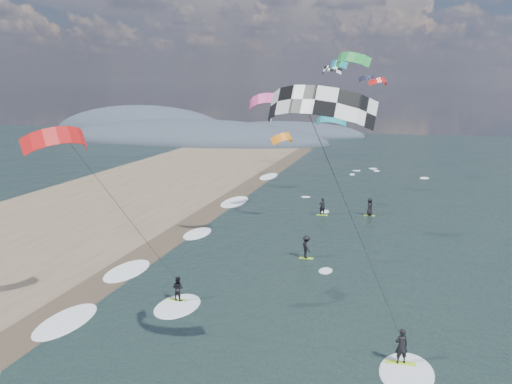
# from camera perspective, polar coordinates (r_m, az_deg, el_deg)

# --- Properties ---
(wet_sand_strip) EXTENTS (3.00, 240.00, 0.00)m
(wet_sand_strip) POSITION_cam_1_polar(r_m,az_deg,el_deg) (39.32, -16.71, -9.80)
(wet_sand_strip) COLOR #382D23
(wet_sand_strip) RESTS_ON ground
(coastal_hills) EXTENTS (80.00, 41.00, 15.00)m
(coastal_hills) POSITION_cam_1_polar(r_m,az_deg,el_deg) (139.94, -7.31, 5.43)
(coastal_hills) COLOR #3D4756
(coastal_hills) RESTS_ON ground
(kitesurfer_near_a) EXTENTS (7.97, 8.90, 14.13)m
(kitesurfer_near_a) POSITION_cam_1_polar(r_m,az_deg,el_deg) (22.30, 7.08, 3.07)
(kitesurfer_near_a) COLOR #A7E428
(kitesurfer_near_a) RESTS_ON ground
(kitesurfer_near_b) EXTENTS (6.66, 9.16, 12.16)m
(kitesurfer_near_b) POSITION_cam_1_polar(r_m,az_deg,el_deg) (32.28, -14.79, -0.41)
(kitesurfer_near_b) COLOR #A7E428
(kitesurfer_near_b) RESTS_ON ground
(far_kitesurfers) EXTENTS (5.87, 16.97, 1.85)m
(far_kitesurfers) POSITION_cam_1_polar(r_m,az_deg,el_deg) (52.11, 7.69, -3.18)
(far_kitesurfers) COLOR #A7E428
(far_kitesurfers) RESTS_ON ground
(bg_kite_field) EXTENTS (11.04, 67.76, 9.97)m
(bg_kite_field) POSITION_cam_1_polar(r_m,az_deg,el_deg) (75.29, 8.62, 10.20)
(bg_kite_field) COLOR gray
(bg_kite_field) RESTS_ON ground
(shoreline_surf) EXTENTS (2.40, 79.40, 0.11)m
(shoreline_surf) POSITION_cam_1_polar(r_m,az_deg,el_deg) (42.64, -11.98, -7.91)
(shoreline_surf) COLOR white
(shoreline_surf) RESTS_ON ground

